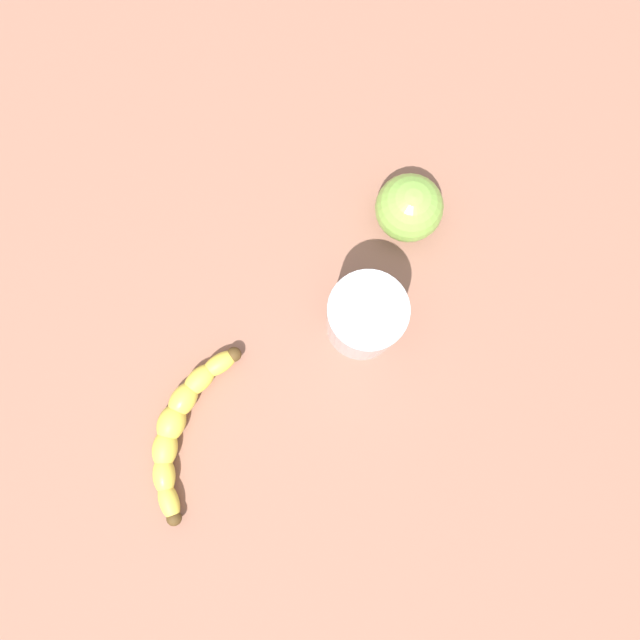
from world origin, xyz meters
The scene contains 4 objects.
wooden_tabletop centered at (0.00, 0.00, 1.50)cm, with size 120.00×120.00×3.00cm, color #915F4C.
banana centered at (-4.95, -11.75, 4.63)cm, with size 7.14×21.68×3.25cm.
smoothie_glass centered at (11.71, 6.24, 9.00)cm, with size 8.64×8.64×12.08cm.
green_apple_fruit centered at (12.94, 20.70, 7.06)cm, with size 8.12×8.12×8.12cm, color #84B747.
Camera 1 is at (9.96, -5.02, 81.40)cm, focal length 36.52 mm.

